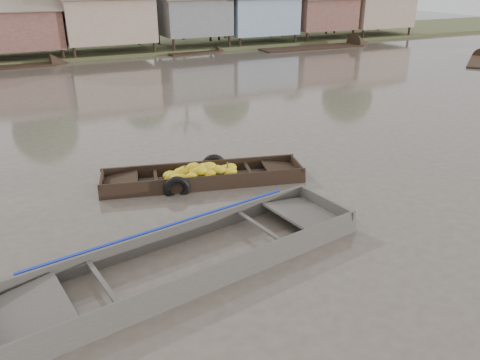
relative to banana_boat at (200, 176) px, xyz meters
name	(u,v)px	position (x,y,z in m)	size (l,w,h in m)	color
ground	(250,230)	(0.07, -3.23, -0.19)	(120.00, 120.00, 0.00)	#4C433A
riverbank	(107,11)	(3.10, 28.63, 2.89)	(120.00, 12.47, 10.22)	#384723
banana_boat	(200,176)	(0.00, 0.00, 0.00)	(6.23, 2.85, 0.86)	black
viewer_boat	(191,262)	(-1.78, -4.04, -0.11)	(8.38, 3.42, 0.66)	#3D3933
distant_boats	(230,58)	(10.33, 20.56, -0.24)	(47.37, 15.47, 0.35)	black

